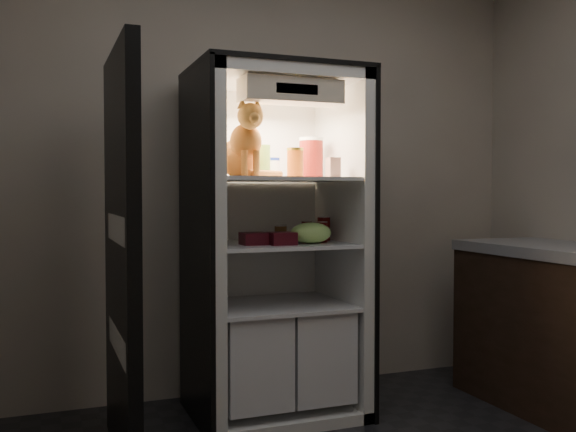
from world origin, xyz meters
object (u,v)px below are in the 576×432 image
at_px(mayo_tub, 272,168).
at_px(soda_can_b, 324,228).
at_px(cream_carton, 333,167).
at_px(berry_box_right, 282,238).
at_px(berry_box_left, 254,239).
at_px(grape_bag, 311,233).
at_px(pepper_jar, 311,158).
at_px(soda_can_a, 307,231).
at_px(soda_can_c, 322,232).
at_px(salsa_jar, 295,163).
at_px(condiment_jar, 281,233).
at_px(refrigerator, 273,269).
at_px(parmesan_shaker, 264,161).
at_px(tabby_cat, 243,148).

distance_m(mayo_tub, soda_can_b, 0.45).
relative_size(cream_carton, berry_box_right, 0.81).
distance_m(berry_box_left, berry_box_right, 0.14).
bearing_deg(grape_bag, mayo_tub, 109.06).
distance_m(mayo_tub, pepper_jar, 0.23).
bearing_deg(soda_can_a, soda_can_b, -5.85).
bearing_deg(berry_box_left, berry_box_right, -21.30).
bearing_deg(soda_can_c, berry_box_right, -161.79).
bearing_deg(salsa_jar, condiment_jar, 107.38).
bearing_deg(refrigerator, condiment_jar, 6.55).
xyz_separation_m(soda_can_a, soda_can_c, (0.04, -0.13, 0.00)).
distance_m(salsa_jar, pepper_jar, 0.22).
relative_size(cream_carton, berry_box_left, 0.84).
height_order(salsa_jar, soda_can_a, salsa_jar).
bearing_deg(mayo_tub, parmesan_shaker, -126.98).
relative_size(mayo_tub, berry_box_left, 0.92).
height_order(parmesan_shaker, soda_can_a, parmesan_shaker).
height_order(soda_can_a, berry_box_right, soda_can_a).
bearing_deg(pepper_jar, soda_can_b, -37.62).
distance_m(tabby_cat, condiment_jar, 0.55).
height_order(parmesan_shaker, grape_bag, parmesan_shaker).
xyz_separation_m(tabby_cat, soda_can_a, (0.42, 0.16, -0.44)).
xyz_separation_m(parmesan_shaker, mayo_tub, (0.09, 0.12, -0.03)).
relative_size(salsa_jar, berry_box_left, 1.25).
bearing_deg(grape_bag, soda_can_c, 35.41).
xyz_separation_m(tabby_cat, pepper_jar, (0.46, 0.19, -0.03)).
height_order(salsa_jar, pepper_jar, pepper_jar).
distance_m(pepper_jar, soda_can_b, 0.40).
relative_size(berry_box_left, berry_box_right, 0.97).
bearing_deg(soda_can_c, cream_carton, -75.18).
xyz_separation_m(grape_bag, berry_box_right, (-0.17, -0.02, -0.02)).
height_order(refrigerator, cream_carton, refrigerator).
bearing_deg(grape_bag, pepper_jar, 66.61).
distance_m(soda_can_b, condiment_jar, 0.26).
bearing_deg(berry_box_right, parmesan_shaker, 96.39).
relative_size(tabby_cat, soda_can_a, 3.57).
bearing_deg(condiment_jar, tabby_cat, -149.18).
bearing_deg(grape_bag, refrigerator, 127.82).
bearing_deg(refrigerator, mayo_tub, 70.89).
relative_size(soda_can_a, grape_bag, 0.50).
relative_size(salsa_jar, condiment_jar, 1.67).
bearing_deg(condiment_jar, berry_box_right, -109.39).
height_order(pepper_jar, soda_can_a, pepper_jar).
relative_size(parmesan_shaker, soda_can_b, 1.32).
height_order(salsa_jar, cream_carton, salsa_jar).
height_order(refrigerator, tabby_cat, refrigerator).
relative_size(tabby_cat, parmesan_shaker, 2.22).
height_order(tabby_cat, pepper_jar, tabby_cat).
bearing_deg(mayo_tub, cream_carton, -55.90).
relative_size(condiment_jar, berry_box_left, 0.75).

